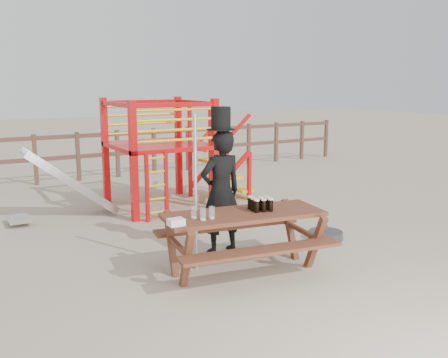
# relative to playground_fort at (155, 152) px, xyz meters

# --- Properties ---
(ground) EXTENTS (60.00, 60.00, 0.00)m
(ground) POSITION_rel_playground_fort_xyz_m (-0.12, -3.58, -1.07)
(ground) COLOR tan
(ground) RESTS_ON ground
(back_fence) EXTENTS (15.09, 0.09, 1.20)m
(back_fence) POSITION_rel_playground_fort_xyz_m (-0.12, 3.42, -0.34)
(back_fence) COLOR brown
(back_fence) RESTS_ON ground
(playground_fort) EXTENTS (4.71, 1.84, 2.10)m
(playground_fort) POSITION_rel_playground_fort_xyz_m (0.00, 0.00, 0.00)
(playground_fort) COLOR red
(playground_fort) RESTS_ON ground
(picnic_table) EXTENTS (2.21, 1.68, 0.78)m
(picnic_table) POSITION_rel_playground_fort_xyz_m (-0.37, -3.73, -0.58)
(picnic_table) COLOR brown
(picnic_table) RESTS_ON ground
(man_with_hat) EXTENTS (0.66, 0.45, 2.07)m
(man_with_hat) POSITION_rel_playground_fort_xyz_m (-0.25, -2.95, -0.15)
(man_with_hat) COLOR black
(man_with_hat) RESTS_ON ground
(metal_pole) EXTENTS (0.04, 0.04, 2.01)m
(metal_pole) POSITION_rel_playground_fort_xyz_m (-0.85, -3.34, -0.07)
(metal_pole) COLOR #B2B2B7
(metal_pole) RESTS_ON ground
(parasol_base) EXTENTS (0.53, 0.53, 0.22)m
(parasol_base) POSITION_rel_playground_fort_xyz_m (1.46, -3.24, -1.01)
(parasol_base) COLOR #323237
(parasol_base) RESTS_ON ground
(paper_bag) EXTENTS (0.18, 0.14, 0.08)m
(paper_bag) POSITION_rel_playground_fort_xyz_m (-1.35, -3.83, -0.25)
(paper_bag) COLOR white
(paper_bag) RESTS_ON picnic_table
(stout_pints) EXTENTS (0.27, 0.30, 0.17)m
(stout_pints) POSITION_rel_playground_fort_xyz_m (-0.14, -3.76, -0.20)
(stout_pints) COLOR black
(stout_pints) RESTS_ON picnic_table
(empty_glasses) EXTENTS (0.25, 0.21, 0.15)m
(empty_glasses) POSITION_rel_playground_fort_xyz_m (-0.96, -3.74, -0.22)
(empty_glasses) COLOR silver
(empty_glasses) RESTS_ON picnic_table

